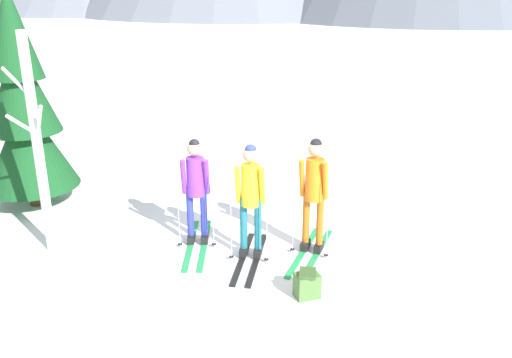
% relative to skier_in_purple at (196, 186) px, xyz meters
% --- Properties ---
extents(ground_plane, '(400.00, 400.00, 0.00)m').
position_rel_skier_in_purple_xyz_m(ground_plane, '(0.69, -0.04, -0.99)').
color(ground_plane, white).
extents(skier_in_purple, '(0.61, 1.82, 1.75)m').
position_rel_skier_in_purple_xyz_m(skier_in_purple, '(0.00, 0.00, 0.00)').
color(skier_in_purple, green).
rests_on(skier_in_purple, ground).
extents(skier_in_yellow, '(0.61, 1.71, 1.81)m').
position_rel_skier_in_purple_xyz_m(skier_in_yellow, '(0.92, -0.36, 0.04)').
color(skier_in_yellow, black).
rests_on(skier_in_yellow, ground).
extents(skier_in_orange, '(0.72, 1.79, 1.84)m').
position_rel_skier_in_purple_xyz_m(skier_in_orange, '(1.85, -0.09, 0.04)').
color(skier_in_orange, green).
rests_on(skier_in_orange, ground).
extents(pine_tree_near, '(1.68, 1.68, 4.05)m').
position_rel_skier_in_purple_xyz_m(pine_tree_near, '(-3.40, 1.20, 0.87)').
color(pine_tree_near, '#51381E').
rests_on(pine_tree_near, ground).
extents(birch_tree_tall, '(0.85, 0.68, 3.39)m').
position_rel_skier_in_purple_xyz_m(birch_tree_tall, '(-2.27, -0.51, 0.74)').
color(birch_tree_tall, silver).
rests_on(birch_tree_tall, ground).
extents(backpack_on_snow_front, '(0.39, 0.35, 0.38)m').
position_rel_skier_in_purple_xyz_m(backpack_on_snow_front, '(1.81, -1.42, -0.80)').
color(backpack_on_snow_front, '#4C7238').
rests_on(backpack_on_snow_front, ground).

